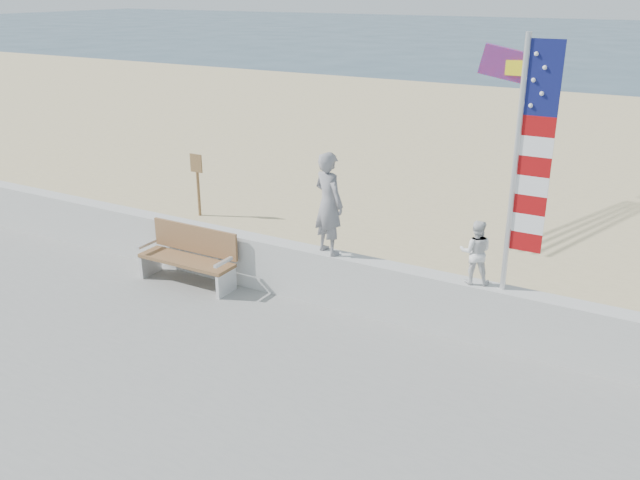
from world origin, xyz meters
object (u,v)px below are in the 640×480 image
Objects in this scene: child at (476,252)px; flag at (526,158)px; bench at (190,255)px; adult at (329,203)px.

flag reaches higher than child.
bench is 5.96m from flag.
bench is at bearing 33.35° from adult.
child reaches higher than bench.
child is 0.27× the size of flag.
child is at bearing -156.84° from adult.
flag is (2.95, -0.00, 1.09)m from adult.
adult is 2.42m from child.
flag reaches higher than adult.
child is (2.39, 0.00, -0.35)m from adult.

